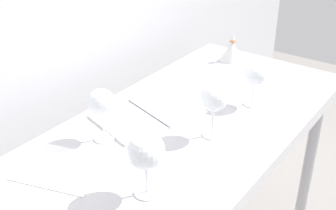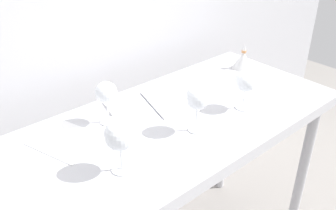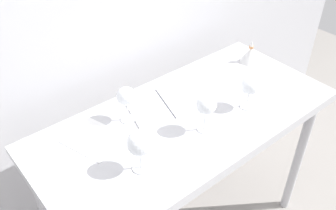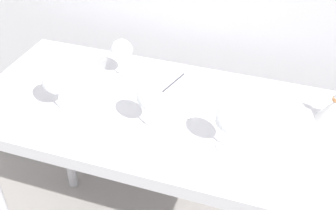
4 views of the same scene
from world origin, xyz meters
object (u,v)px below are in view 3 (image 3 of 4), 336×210
(wine_glass_near_center, at_px, (206,106))
(open_notebook, at_px, (165,104))
(wine_glass_near_right, at_px, (250,86))
(tasting_sheet_lower, at_px, (237,84))
(wine_glass_far_left, at_px, (126,97))
(decanter_funnel, at_px, (250,55))
(tasting_sheet_upper, at_px, (93,138))
(wine_glass_near_left, at_px, (140,144))

(wine_glass_near_center, xyz_separation_m, open_notebook, (-0.02, 0.24, -0.13))
(wine_glass_near_right, xyz_separation_m, tasting_sheet_lower, (0.10, 0.15, -0.11))
(wine_glass_near_center, xyz_separation_m, wine_glass_near_right, (0.26, -0.01, -0.01))
(wine_glass_far_left, relative_size, tasting_sheet_lower, 0.64)
(open_notebook, bearing_deg, wine_glass_near_right, -26.19)
(decanter_funnel, bearing_deg, open_notebook, -179.40)
(wine_glass_near_center, relative_size, tasting_sheet_lower, 0.68)
(tasting_sheet_upper, relative_size, tasting_sheet_lower, 0.89)
(wine_glass_near_right, xyz_separation_m, open_notebook, (-0.28, 0.25, -0.11))
(wine_glass_near_center, relative_size, wine_glass_near_right, 1.09)
(tasting_sheet_lower, bearing_deg, wine_glass_near_right, -141.43)
(wine_glass_far_left, xyz_separation_m, open_notebook, (0.19, -0.02, -0.12))
(open_notebook, bearing_deg, wine_glass_near_left, -126.19)
(wine_glass_far_left, distance_m, wine_glass_near_right, 0.55)
(wine_glass_far_left, height_order, tasting_sheet_upper, wine_glass_far_left)
(wine_glass_near_center, distance_m, tasting_sheet_upper, 0.49)
(wine_glass_near_right, xyz_separation_m, wine_glass_near_left, (-0.60, 0.00, 0.01))
(open_notebook, bearing_deg, tasting_sheet_lower, 0.17)
(tasting_sheet_lower, relative_size, decanter_funnel, 2.09)
(wine_glass_near_left, xyz_separation_m, tasting_sheet_lower, (0.70, 0.15, -0.12))
(tasting_sheet_upper, distance_m, tasting_sheet_lower, 0.77)
(wine_glass_near_left, distance_m, decanter_funnel, 0.96)
(wine_glass_far_left, distance_m, tasting_sheet_lower, 0.60)
(tasting_sheet_lower, bearing_deg, wine_glass_near_left, 174.37)
(wine_glass_far_left, relative_size, wine_glass_near_left, 0.94)
(wine_glass_far_left, bearing_deg, wine_glass_near_right, -29.54)
(wine_glass_near_center, xyz_separation_m, wine_glass_near_left, (-0.34, -0.01, -0.00))
(wine_glass_near_center, height_order, wine_glass_near_left, same)
(wine_glass_far_left, relative_size, wine_glass_near_center, 0.95)
(decanter_funnel, bearing_deg, tasting_sheet_upper, 179.93)
(wine_glass_near_left, relative_size, open_notebook, 0.46)
(open_notebook, height_order, decanter_funnel, decanter_funnel)
(wine_glass_near_center, relative_size, open_notebook, 0.46)
(wine_glass_near_center, relative_size, tasting_sheet_upper, 0.76)
(tasting_sheet_lower, distance_m, decanter_funnel, 0.25)
(wine_glass_near_left, bearing_deg, tasting_sheet_lower, 11.79)
(wine_glass_near_left, bearing_deg, wine_glass_near_center, 1.43)
(wine_glass_near_left, height_order, decanter_funnel, wine_glass_near_left)
(open_notebook, height_order, tasting_sheet_lower, open_notebook)
(wine_glass_near_center, distance_m, tasting_sheet_lower, 0.41)
(open_notebook, distance_m, decanter_funnel, 0.60)
(wine_glass_near_right, distance_m, tasting_sheet_upper, 0.72)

